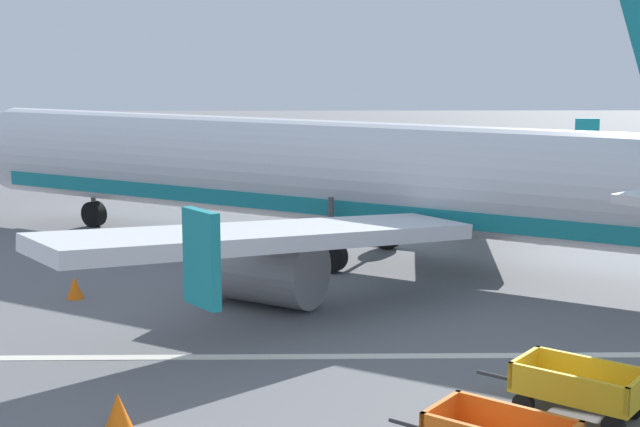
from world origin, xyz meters
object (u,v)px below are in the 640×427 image
Objects in this scene: baggage_cart_far_end at (578,388)px; traffic_cone_near_plane at (75,287)px; airplane at (326,174)px; traffic_cone_mid_apron at (118,410)px.

baggage_cart_far_end reaches higher than traffic_cone_near_plane.
airplane is 47.44× the size of traffic_cone_mid_apron.
traffic_cone_mid_apron is at bearing -105.89° from airplane.
airplane is 49.47× the size of traffic_cone_near_plane.
traffic_cone_mid_apron is at bearing -177.26° from baggage_cart_far_end.
baggage_cart_far_end reaches higher than traffic_cone_mid_apron.
traffic_cone_mid_apron reaches higher than traffic_cone_near_plane.
traffic_cone_near_plane is at bearing 143.45° from baggage_cart_far_end.
airplane is 10.48× the size of baggage_cart_far_end.
airplane reaches higher than traffic_cone_mid_apron.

